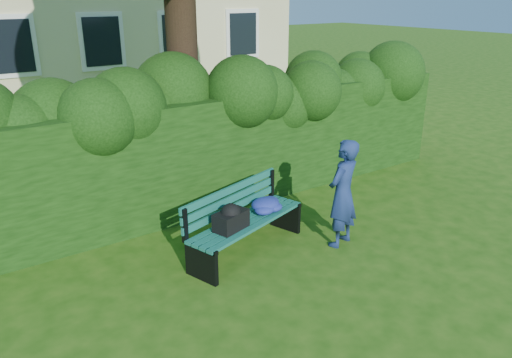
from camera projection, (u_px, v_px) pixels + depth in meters
ground at (282, 259)px, 6.59m from camera, size 80.00×80.00×0.00m
hedge at (199, 153)px, 7.96m from camera, size 10.00×1.00×1.80m
park_bench at (246, 216)px, 6.66m from camera, size 1.95×1.08×0.89m
man_reading at (343, 194)px, 6.74m from camera, size 0.63×0.51×1.51m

